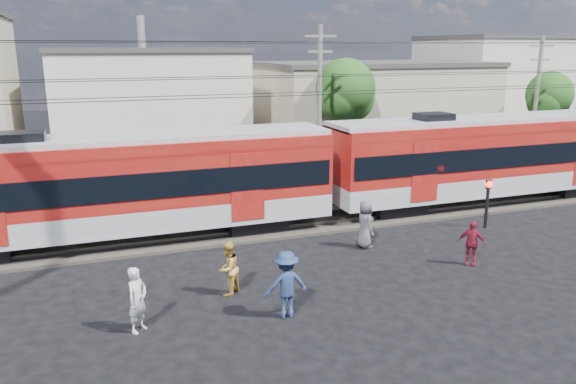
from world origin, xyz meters
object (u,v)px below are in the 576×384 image
pedestrian_a (137,300)px  crossing_signal (488,195)px  pedestrian_c (286,284)px  commuter_train (127,182)px

pedestrian_a → crossing_signal: crossing_signal is taller
pedestrian_a → pedestrian_c: pedestrian_c is taller
commuter_train → pedestrian_c: commuter_train is taller
crossing_signal → pedestrian_c: bearing=-156.3°
pedestrian_a → pedestrian_c: (3.95, -0.57, 0.07)m
commuter_train → crossing_signal: 14.44m
pedestrian_a → pedestrian_c: bearing=-53.9°
pedestrian_c → crossing_signal: 11.50m
pedestrian_a → crossing_signal: bearing=-30.0°
pedestrian_a → crossing_signal: 15.04m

